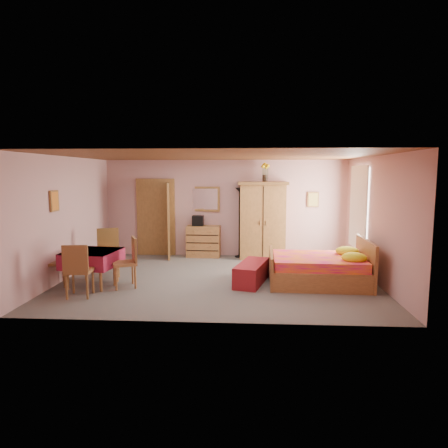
# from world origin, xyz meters

# --- Properties ---
(floor) EXTENTS (6.50, 6.50, 0.00)m
(floor) POSITION_xyz_m (0.00, 0.00, 0.00)
(floor) COLOR #67635B
(floor) RESTS_ON ground
(ceiling) EXTENTS (6.50, 6.50, 0.00)m
(ceiling) POSITION_xyz_m (0.00, 0.00, 2.60)
(ceiling) COLOR brown
(ceiling) RESTS_ON wall_back
(wall_back) EXTENTS (6.50, 0.10, 2.60)m
(wall_back) POSITION_xyz_m (0.00, 2.50, 1.30)
(wall_back) COLOR tan
(wall_back) RESTS_ON floor
(wall_front) EXTENTS (6.50, 0.10, 2.60)m
(wall_front) POSITION_xyz_m (0.00, -2.50, 1.30)
(wall_front) COLOR tan
(wall_front) RESTS_ON floor
(wall_left) EXTENTS (0.10, 5.00, 2.60)m
(wall_left) POSITION_xyz_m (-3.25, 0.00, 1.30)
(wall_left) COLOR tan
(wall_left) RESTS_ON floor
(wall_right) EXTENTS (0.10, 5.00, 2.60)m
(wall_right) POSITION_xyz_m (3.25, 0.00, 1.30)
(wall_right) COLOR tan
(wall_right) RESTS_ON floor
(doorway) EXTENTS (1.06, 0.12, 2.15)m
(doorway) POSITION_xyz_m (-1.90, 2.47, 1.02)
(doorway) COLOR #9E6B35
(doorway) RESTS_ON floor
(window) EXTENTS (0.08, 1.40, 1.95)m
(window) POSITION_xyz_m (3.21, 1.20, 1.45)
(window) COLOR white
(window) RESTS_ON wall_right
(picture_left) EXTENTS (0.04, 0.32, 0.42)m
(picture_left) POSITION_xyz_m (-3.22, -0.60, 1.70)
(picture_left) COLOR orange
(picture_left) RESTS_ON wall_left
(picture_back) EXTENTS (0.30, 0.04, 0.40)m
(picture_back) POSITION_xyz_m (2.35, 2.47, 1.55)
(picture_back) COLOR #D8BF59
(picture_back) RESTS_ON wall_back
(chest_of_drawers) EXTENTS (0.90, 0.47, 0.84)m
(chest_of_drawers) POSITION_xyz_m (-0.57, 2.29, 0.42)
(chest_of_drawers) COLOR #A56B37
(chest_of_drawers) RESTS_ON floor
(wall_mirror) EXTENTS (0.86, 0.11, 0.68)m
(wall_mirror) POSITION_xyz_m (-0.57, 2.50, 1.55)
(wall_mirror) COLOR white
(wall_mirror) RESTS_ON wall_back
(stereo) EXTENTS (0.30, 0.22, 0.28)m
(stereo) POSITION_xyz_m (-0.73, 2.31, 0.98)
(stereo) COLOR black
(stereo) RESTS_ON chest_of_drawers
(floor_lamp) EXTENTS (0.30, 0.30, 1.87)m
(floor_lamp) POSITION_xyz_m (0.39, 2.31, 0.93)
(floor_lamp) COLOR black
(floor_lamp) RESTS_ON floor
(wardrobe) EXTENTS (1.32, 0.73, 2.03)m
(wardrobe) POSITION_xyz_m (1.00, 2.20, 1.01)
(wardrobe) COLOR #A26E36
(wardrobe) RESTS_ON floor
(sunflower_vase) EXTENTS (0.20, 0.20, 0.49)m
(sunflower_vase) POSITION_xyz_m (1.05, 2.22, 2.27)
(sunflower_vase) COLOR yellow
(sunflower_vase) RESTS_ON wardrobe
(bed) EXTENTS (2.05, 1.64, 0.92)m
(bed) POSITION_xyz_m (2.06, -0.18, 0.46)
(bed) COLOR #D9156B
(bed) RESTS_ON floor
(bench) EXTENTS (0.78, 1.35, 0.42)m
(bench) POSITION_xyz_m (0.71, -0.25, 0.21)
(bench) COLOR maroon
(bench) RESTS_ON floor
(dining_table) EXTENTS (1.08, 1.08, 0.71)m
(dining_table) POSITION_xyz_m (-2.48, -0.64, 0.36)
(dining_table) COLOR maroon
(dining_table) RESTS_ON floor
(chair_south) EXTENTS (0.49, 0.49, 0.99)m
(chair_south) POSITION_xyz_m (-2.44, -1.35, 0.49)
(chair_south) COLOR brown
(chair_south) RESTS_ON floor
(chair_north) EXTENTS (0.61, 0.61, 1.03)m
(chair_north) POSITION_xyz_m (-2.42, 0.13, 0.52)
(chair_north) COLOR #A16B36
(chair_north) RESTS_ON floor
(chair_west) EXTENTS (0.53, 0.53, 0.96)m
(chair_west) POSITION_xyz_m (-3.20, -0.69, 0.48)
(chair_west) COLOR #905D30
(chair_west) RESTS_ON floor
(chair_east) EXTENTS (0.59, 0.59, 0.99)m
(chair_east) POSITION_xyz_m (-1.81, -0.71, 0.49)
(chair_east) COLOR #A76938
(chair_east) RESTS_ON floor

